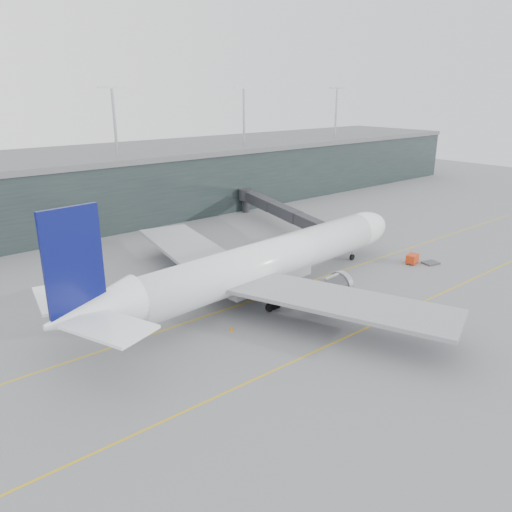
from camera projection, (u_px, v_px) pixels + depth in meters
ground at (235, 292)px, 74.55m from camera, size 320.00×320.00×0.00m
taxiline_a at (252, 300)px, 71.63m from camera, size 160.00×0.25×0.02m
taxiline_b at (337, 342)px, 59.98m from camera, size 160.00×0.25×0.02m
taxiline_lead_main at (191, 253)px, 92.15m from camera, size 0.25×60.00×0.02m
terminal at (81, 187)px, 114.37m from camera, size 240.00×36.00×29.00m
main_aircraft at (267, 262)px, 72.57m from camera, size 63.40×59.36×17.77m
jet_bridge at (273, 211)px, 105.41m from camera, size 12.70×43.09×5.79m
gse_cart at (412, 259)px, 86.59m from camera, size 2.70×2.05×1.64m
baggage_dolly at (431, 263)px, 86.72m from camera, size 3.00×2.60×0.26m
uld_a at (172, 274)px, 79.47m from camera, size 2.09×1.87×1.58m
uld_b at (177, 272)px, 79.80m from camera, size 2.18×1.80×1.89m
uld_c at (196, 268)px, 81.72m from camera, size 2.26×1.89×1.90m
cone_nose at (411, 252)px, 92.24m from camera, size 0.41×0.41×0.65m
cone_wing_stbd at (375, 314)px, 66.52m from camera, size 0.42×0.42×0.68m
cone_wing_port at (240, 255)px, 90.30m from camera, size 0.41×0.41×0.65m
cone_tail at (232, 328)px, 62.54m from camera, size 0.49×0.49×0.78m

